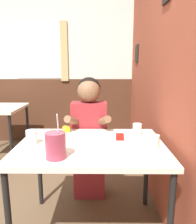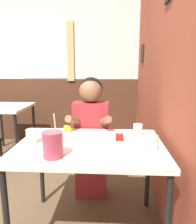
% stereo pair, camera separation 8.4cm
% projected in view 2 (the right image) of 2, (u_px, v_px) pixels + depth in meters
% --- Properties ---
extents(brick_wall_right, '(0.08, 4.46, 2.70)m').
position_uv_depth(brick_wall_right, '(155.00, 63.00, 2.39)').
color(brick_wall_right, brown).
rests_on(brick_wall_right, ground_plane).
extents(back_wall, '(5.90, 0.09, 2.70)m').
position_uv_depth(back_wall, '(52.00, 64.00, 3.71)').
color(back_wall, silver).
rests_on(back_wall, ground_plane).
extents(main_table, '(1.09, 0.79, 0.74)m').
position_uv_depth(main_table, '(90.00, 152.00, 1.64)').
color(main_table, beige).
rests_on(main_table, ground_plane).
extents(background_table, '(0.62, 0.75, 0.74)m').
position_uv_depth(background_table, '(7.00, 113.00, 3.19)').
color(background_table, beige).
rests_on(background_table, ground_plane).
extents(person_seated, '(0.42, 0.42, 1.21)m').
position_uv_depth(person_seated, '(91.00, 134.00, 2.15)').
color(person_seated, maroon).
rests_on(person_seated, ground_plane).
extents(cocktail_pitcher, '(0.13, 0.13, 0.29)m').
position_uv_depth(cocktail_pitcher, '(53.00, 145.00, 1.37)').
color(cocktail_pitcher, '#99384C').
rests_on(cocktail_pitcher, main_table).
extents(glass_near_pitcher, '(0.08, 0.08, 0.11)m').
position_uv_depth(glass_near_pitcher, '(32.00, 136.00, 1.63)').
color(glass_near_pitcher, silver).
rests_on(glass_near_pitcher, main_table).
extents(glass_center, '(0.08, 0.08, 0.10)m').
position_uv_depth(glass_center, '(138.00, 130.00, 1.82)').
color(glass_center, silver).
rests_on(glass_center, main_table).
extents(glass_far_side, '(0.07, 0.07, 0.10)m').
position_uv_depth(glass_far_side, '(153.00, 143.00, 1.51)').
color(glass_far_side, silver).
rests_on(glass_far_side, main_table).
extents(condiment_ketchup, '(0.06, 0.04, 0.05)m').
position_uv_depth(condiment_ketchup, '(119.00, 137.00, 1.70)').
color(condiment_ketchup, '#B7140F').
rests_on(condiment_ketchup, main_table).
extents(condiment_mustard, '(0.06, 0.04, 0.05)m').
position_uv_depth(condiment_mustard, '(68.00, 129.00, 1.93)').
color(condiment_mustard, yellow).
rests_on(condiment_mustard, main_table).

